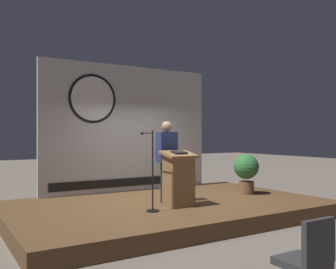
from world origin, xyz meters
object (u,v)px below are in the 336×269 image
object	(u,v)px
podium	(179,179)
microphone_stand	(151,182)
audience_chair_right	(308,256)
speaker_person	(167,161)
potted_plant	(246,170)

from	to	relation	value
podium	microphone_stand	size ratio (longest dim) A/B	0.74
microphone_stand	audience_chair_right	bearing A→B (deg)	-93.21
speaker_person	audience_chair_right	world-z (taller)	speaker_person
potted_plant	audience_chair_right	bearing A→B (deg)	-126.75
speaker_person	potted_plant	xyz separation A→B (m)	(2.19, -0.05, -0.29)
microphone_stand	speaker_person	bearing A→B (deg)	39.71
speaker_person	podium	bearing A→B (deg)	-92.00
podium	potted_plant	world-z (taller)	podium
potted_plant	audience_chair_right	distance (m)	5.15
speaker_person	audience_chair_right	size ratio (longest dim) A/B	1.89
podium	audience_chair_right	world-z (taller)	podium
audience_chair_right	podium	bearing A→B (deg)	76.68
podium	microphone_stand	world-z (taller)	microphone_stand
microphone_stand	potted_plant	xyz separation A→B (m)	(2.87, 0.52, 0.04)
podium	audience_chair_right	bearing A→B (deg)	-103.32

